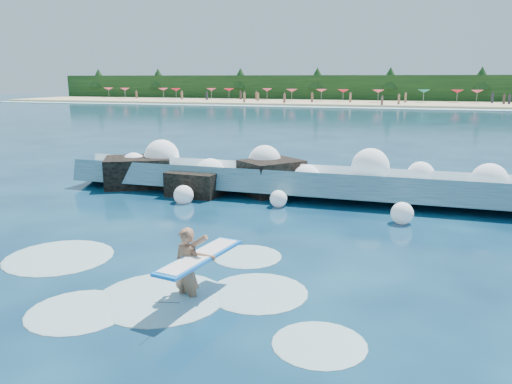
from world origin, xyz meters
TOP-DOWN VIEW (x-y plane):
  - ground at (0.00, 0.00)m, footprint 200.00×200.00m
  - beach at (0.00, 78.00)m, footprint 140.00×20.00m
  - wet_band at (0.00, 67.00)m, footprint 140.00×5.00m
  - treeline at (0.00, 88.00)m, footprint 140.00×4.00m
  - breaking_wave at (1.18, 6.99)m, footprint 17.42×2.74m
  - rock_cluster at (-2.55, 6.64)m, footprint 8.69×3.43m
  - surfer_with_board at (1.59, -2.73)m, footprint 1.14×2.96m
  - wave_spray at (0.80, 6.99)m, footprint 14.94×4.41m
  - surf_foam at (0.36, -2.35)m, footprint 9.26×5.80m
  - beach_umbrellas at (-0.09, 79.74)m, footprint 112.93×6.93m
  - beachgoers at (7.28, 75.59)m, footprint 105.50×12.59m

SIDE VIEW (x-z plane):
  - ground at x=0.00m, z-range 0.00..0.00m
  - surf_foam at x=0.36m, z-range -0.07..0.07m
  - wet_band at x=0.00m, z-range 0.00..0.08m
  - beach at x=0.00m, z-range 0.00..0.40m
  - rock_cluster at x=-2.55m, z-range -0.28..1.25m
  - breaking_wave at x=1.18m, z-range -0.23..1.28m
  - surfer_with_board at x=1.59m, z-range -0.23..1.55m
  - wave_spray at x=0.80m, z-range -0.03..1.97m
  - beachgoers at x=7.28m, z-range 0.15..2.08m
  - beach_umbrellas at x=-0.09m, z-range 2.00..2.50m
  - treeline at x=0.00m, z-range 0.00..5.00m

